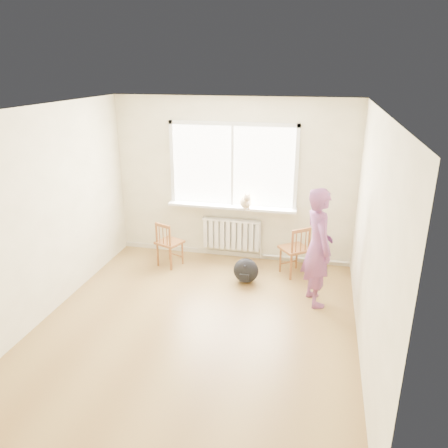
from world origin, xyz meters
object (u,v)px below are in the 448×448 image
Objects in this scene: cat at (246,201)px; backpack at (246,271)px; person at (318,247)px; chair_right at (296,251)px; chair_left at (168,244)px.

cat is 1.09× the size of backpack.
person is 4.31× the size of backpack.
backpack is (-0.72, -0.41, -0.22)m from chair_right.
chair_left is 1.40m from backpack.
cat reaches higher than chair_right.
chair_left is 1.99× the size of backpack.
chair_left is 2.08m from chair_right.
person is at bearing -172.82° from chair_left.
chair_right is at bearing 1.35° from person.
cat is at bearing 101.14° from backpack.
chair_right is (2.08, 0.12, 0.03)m from chair_left.
cat reaches higher than backpack.
chair_right is 0.86m from backpack.
backpack is at bearing -169.57° from chair_left.
person reaches higher than backpack.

